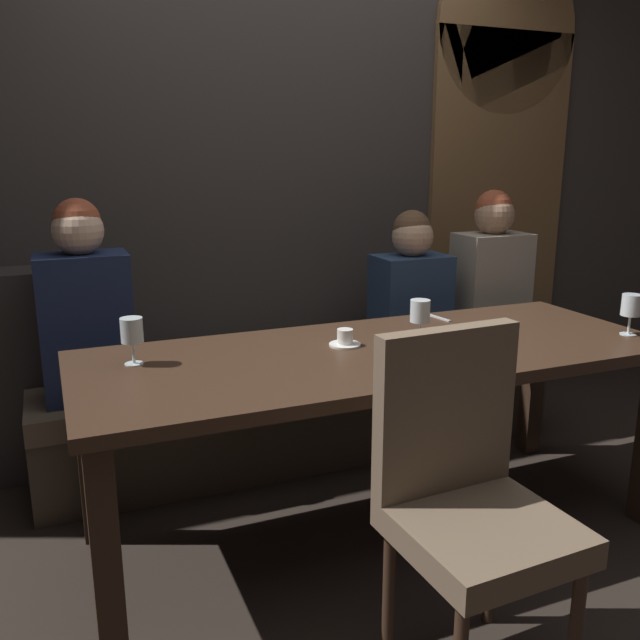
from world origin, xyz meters
TOP-DOWN VIEW (x-y plane):
  - ground at (0.00, 0.00)m, footprint 9.00×9.00m
  - back_wall_tiled at (0.00, 1.22)m, footprint 6.00×0.12m
  - arched_door at (1.35, 1.15)m, footprint 0.90×0.05m
  - dining_table at (0.00, 0.00)m, footprint 2.20×0.84m
  - banquette_bench at (0.00, 0.70)m, footprint 2.50×0.44m
  - chair_near_side at (-0.10, -0.72)m, footprint 0.46×0.46m
  - diner_redhead at (-0.98, 0.70)m, footprint 0.36×0.24m
  - diner_bearded at (0.54, 0.71)m, footprint 0.36×0.24m
  - diner_far_end at (1.00, 0.70)m, footprint 0.36×0.24m
  - wine_glass_center_back at (-0.86, 0.16)m, footprint 0.08×0.08m
  - wine_glass_end_left at (0.19, 0.03)m, footprint 0.08×0.08m
  - wine_glass_near_left at (1.01, -0.20)m, footprint 0.08×0.08m
  - espresso_cup at (-0.10, 0.09)m, footprint 0.12×0.12m
  - fork_on_table at (0.45, 0.33)m, footprint 0.04×0.17m

SIDE VIEW (x-z plane):
  - ground at x=0.00m, z-range 0.00..0.00m
  - banquette_bench at x=0.00m, z-range 0.00..0.45m
  - chair_near_side at x=-0.10m, z-range 0.07..1.05m
  - dining_table at x=0.00m, z-range 0.28..1.02m
  - fork_on_table at x=0.45m, z-range 0.74..0.75m
  - espresso_cup at x=-0.10m, z-range 0.73..0.80m
  - diner_bearded at x=0.54m, z-range 0.43..1.16m
  - diner_far_end at x=1.00m, z-range 0.43..1.24m
  - diner_redhead at x=-0.98m, z-range 0.43..1.25m
  - wine_glass_near_left at x=1.01m, z-range 0.77..0.93m
  - wine_glass_center_back at x=-0.86m, z-range 0.77..0.93m
  - wine_glass_end_left at x=0.19m, z-range 0.77..0.93m
  - arched_door at x=1.35m, z-range 0.09..2.64m
  - back_wall_tiled at x=0.00m, z-range 0.00..3.00m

